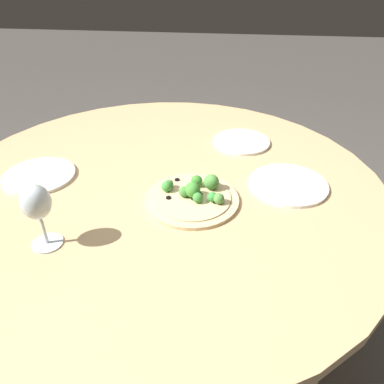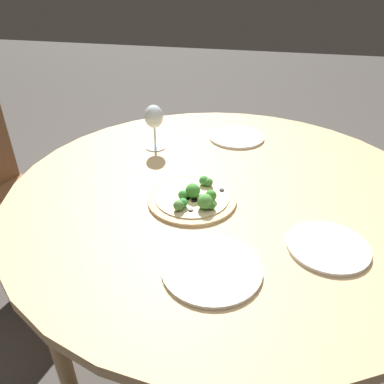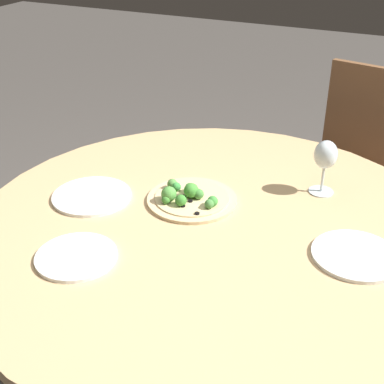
{
  "view_description": "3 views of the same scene",
  "coord_description": "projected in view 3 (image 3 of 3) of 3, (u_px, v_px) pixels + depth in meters",
  "views": [
    {
      "loc": [
        0.19,
        -0.92,
        1.38
      ],
      "look_at": [
        0.1,
        -0.08,
        0.81
      ],
      "focal_mm": 35.0,
      "sensor_mm": 36.0,
      "label": 1
    },
    {
      "loc": [
        1.0,
        0.12,
        1.38
      ],
      "look_at": [
        0.1,
        -0.08,
        0.81
      ],
      "focal_mm": 35.0,
      "sensor_mm": 36.0,
      "label": 2
    },
    {
      "loc": [
        -0.47,
        1.13,
        1.56
      ],
      "look_at": [
        0.1,
        -0.08,
        0.81
      ],
      "focal_mm": 50.0,
      "sensor_mm": 36.0,
      "label": 3
    }
  ],
  "objects": [
    {
      "name": "dining_table",
      "position": [
        212.0,
        241.0,
        1.48
      ],
      "size": [
        1.33,
        1.33,
        0.78
      ],
      "color": "tan",
      "rests_on": "ground_plane"
    },
    {
      "name": "chair",
      "position": [
        351.0,
        171.0,
        2.31
      ],
      "size": [
        0.47,
        0.47,
        0.94
      ],
      "rotation": [
        0.0,
        0.0,
        -3.35
      ],
      "color": "brown",
      "rests_on": "ground_plane"
    },
    {
      "name": "pizza",
      "position": [
        190.0,
        197.0,
        1.54
      ],
      "size": [
        0.26,
        0.26,
        0.06
      ],
      "color": "#DBBC89",
      "rests_on": "dining_table"
    },
    {
      "name": "wine_glass",
      "position": [
        326.0,
        157.0,
        1.54
      ],
      "size": [
        0.07,
        0.07,
        0.17
      ],
      "color": "silver",
      "rests_on": "dining_table"
    },
    {
      "name": "plate_near",
      "position": [
        92.0,
        196.0,
        1.57
      ],
      "size": [
        0.23,
        0.23,
        0.01
      ],
      "color": "white",
      "rests_on": "dining_table"
    },
    {
      "name": "plate_far",
      "position": [
        356.0,
        255.0,
        1.31
      ],
      "size": [
        0.22,
        0.22,
        0.01
      ],
      "color": "white",
      "rests_on": "dining_table"
    },
    {
      "name": "plate_side",
      "position": [
        76.0,
        257.0,
        1.3
      ],
      "size": [
        0.2,
        0.2,
        0.01
      ],
      "color": "white",
      "rests_on": "dining_table"
    }
  ]
}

